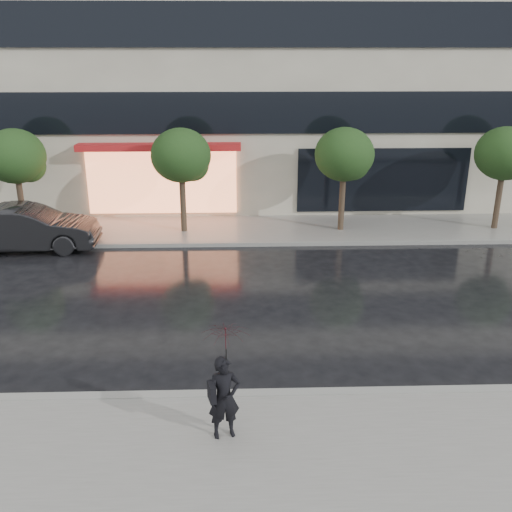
{
  "coord_description": "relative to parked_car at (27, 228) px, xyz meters",
  "views": [
    {
      "loc": [
        -0.9,
        -10.86,
        6.67
      ],
      "look_at": [
        -0.46,
        3.57,
        1.4
      ],
      "focal_mm": 40.0,
      "sensor_mm": 36.0,
      "label": 1
    }
  ],
  "objects": [
    {
      "name": "parked_car",
      "position": [
        0.0,
        0.0,
        0.0
      ],
      "size": [
        4.86,
        1.88,
        1.58
      ],
      "primitive_type": "imported",
      "rotation": [
        0.0,
        0.0,
        1.61
      ],
      "color": "black",
      "rests_on": "ground"
    },
    {
      "name": "pedestrian_with_umbrella",
      "position": [
        7.09,
        -10.6,
        0.73
      ],
      "size": [
        1.02,
        1.03,
        2.17
      ],
      "rotation": [
        0.0,
        0.0,
        0.26
      ],
      "color": "black",
      "rests_on": "sidewalk_near"
    },
    {
      "name": "tree_far_west",
      "position": [
        -0.68,
        1.73,
        2.13
      ],
      "size": [
        2.2,
        2.2,
        3.99
      ],
      "color": "#33261C",
      "rests_on": "ground"
    },
    {
      "name": "sidewalk_far",
      "position": [
        8.26,
        1.95,
        -0.73
      ],
      "size": [
        60.0,
        3.5,
        0.12
      ],
      "primitive_type": "cube",
      "color": "slate",
      "rests_on": "ground"
    },
    {
      "name": "curb_near",
      "position": [
        8.26,
        -9.3,
        -0.72
      ],
      "size": [
        60.0,
        0.25,
        0.14
      ],
      "primitive_type": "cube",
      "color": "gray",
      "rests_on": "ground"
    },
    {
      "name": "tree_far_east",
      "position": [
        17.32,
        1.73,
        2.13
      ],
      "size": [
        2.2,
        2.2,
        3.99
      ],
      "color": "#33261C",
      "rests_on": "ground"
    },
    {
      "name": "tree_mid_east",
      "position": [
        11.32,
        1.73,
        2.13
      ],
      "size": [
        2.2,
        2.2,
        3.99
      ],
      "color": "#33261C",
      "rests_on": "ground"
    },
    {
      "name": "ground",
      "position": [
        8.26,
        -8.3,
        -0.79
      ],
      "size": [
        120.0,
        120.0,
        0.0
      ],
      "primitive_type": "plane",
      "color": "black",
      "rests_on": "ground"
    },
    {
      "name": "tree_mid_west",
      "position": [
        5.32,
        1.73,
        2.13
      ],
      "size": [
        2.2,
        2.2,
        3.99
      ],
      "color": "#33261C",
      "rests_on": "ground"
    },
    {
      "name": "curb_far",
      "position": [
        8.26,
        0.2,
        -0.72
      ],
      "size": [
        60.0,
        0.25,
        0.14
      ],
      "primitive_type": "cube",
      "color": "gray",
      "rests_on": "ground"
    },
    {
      "name": "sidewalk_near",
      "position": [
        8.26,
        -11.55,
        -0.73
      ],
      "size": [
        60.0,
        4.5,
        0.12
      ],
      "primitive_type": "cube",
      "color": "slate",
      "rests_on": "ground"
    }
  ]
}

